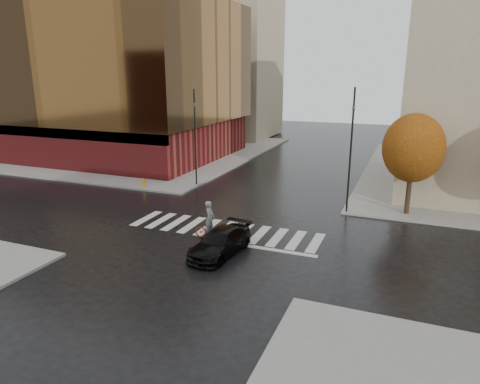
# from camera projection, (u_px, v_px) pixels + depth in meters

# --- Properties ---
(ground) EXTENTS (120.00, 120.00, 0.00)m
(ground) POSITION_uv_depth(u_px,v_px,m) (221.00, 232.00, 25.08)
(ground) COLOR black
(ground) RESTS_ON ground
(sidewalk_nw) EXTENTS (30.00, 30.00, 0.15)m
(sidewalk_nw) POSITION_uv_depth(u_px,v_px,m) (134.00, 150.00, 51.37)
(sidewalk_nw) COLOR gray
(sidewalk_nw) RESTS_ON ground
(crosswalk) EXTENTS (12.00, 3.00, 0.01)m
(crosswalk) POSITION_uv_depth(u_px,v_px,m) (224.00, 230.00, 25.53)
(crosswalk) COLOR silver
(crosswalk) RESTS_ON ground
(office_glass) EXTENTS (27.00, 19.00, 16.00)m
(office_glass) POSITION_uv_depth(u_px,v_px,m) (105.00, 80.00, 46.83)
(office_glass) COLOR maroon
(office_glass) RESTS_ON sidewalk_nw
(building_nw_far) EXTENTS (14.00, 12.00, 20.00)m
(building_nw_far) POSITION_uv_depth(u_px,v_px,m) (225.00, 65.00, 61.15)
(building_nw_far) COLOR tan
(building_nw_far) RESTS_ON sidewalk_nw
(tree_ne_a) EXTENTS (3.80, 3.80, 6.50)m
(tree_ne_a) POSITION_uv_depth(u_px,v_px,m) (413.00, 148.00, 26.90)
(tree_ne_a) COLOR #2E2214
(tree_ne_a) RESTS_ON sidewalk_ne
(sedan) EXTENTS (2.32, 4.61, 1.29)m
(sedan) POSITION_uv_depth(u_px,v_px,m) (220.00, 242.00, 21.94)
(sedan) COLOR black
(sedan) RESTS_ON ground
(cyclist) EXTENTS (2.00, 0.99, 2.18)m
(cyclist) POSITION_uv_depth(u_px,v_px,m) (211.00, 226.00, 24.05)
(cyclist) COLOR maroon
(cyclist) RESTS_ON ground
(traffic_light_nw) EXTENTS (0.20, 0.17, 7.66)m
(traffic_light_nw) POSITION_uv_depth(u_px,v_px,m) (195.00, 131.00, 34.16)
(traffic_light_nw) COLOR black
(traffic_light_nw) RESTS_ON sidewalk_nw
(traffic_light_ne) EXTENTS (0.22, 0.24, 8.05)m
(traffic_light_ne) POSITION_uv_depth(u_px,v_px,m) (351.00, 141.00, 27.14)
(traffic_light_ne) COLOR black
(traffic_light_ne) RESTS_ON sidewalk_ne
(fire_hydrant) EXTENTS (0.26, 0.26, 0.72)m
(fire_hydrant) POSITION_uv_depth(u_px,v_px,m) (144.00, 183.00, 34.25)
(fire_hydrant) COLOR orange
(fire_hydrant) RESTS_ON sidewalk_nw
(manhole) EXTENTS (0.68, 0.68, 0.01)m
(manhole) POSITION_uv_depth(u_px,v_px,m) (245.00, 225.00, 26.33)
(manhole) COLOR #4B321A
(manhole) RESTS_ON ground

